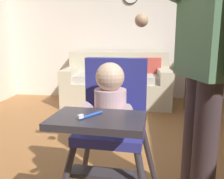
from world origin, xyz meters
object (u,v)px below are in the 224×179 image
(side_table, at_px, (201,87))
(sippy_cup, at_px, (200,74))
(high_chair, at_px, (111,114))
(adult_standing, at_px, (205,62))
(couch, at_px, (117,84))

(side_table, bearing_deg, sippy_cup, 180.00)
(high_chair, relative_size, adult_standing, 0.58)
(high_chair, height_order, adult_standing, adult_standing)
(couch, height_order, side_table, couch)
(couch, relative_size, high_chair, 1.80)
(couch, xyz_separation_m, adult_standing, (0.68, -2.58, 0.61))
(side_table, bearing_deg, high_chair, -115.11)
(couch, xyz_separation_m, sippy_cup, (1.23, -0.39, 0.24))
(high_chair, xyz_separation_m, adult_standing, (0.52, 0.14, 0.27))
(adult_standing, distance_m, side_table, 2.33)
(high_chair, distance_m, sippy_cup, 2.56)
(couch, xyz_separation_m, side_table, (1.25, -0.39, 0.05))
(high_chair, bearing_deg, sippy_cup, 161.01)
(couch, distance_m, high_chair, 2.75)
(couch, relative_size, adult_standing, 1.04)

